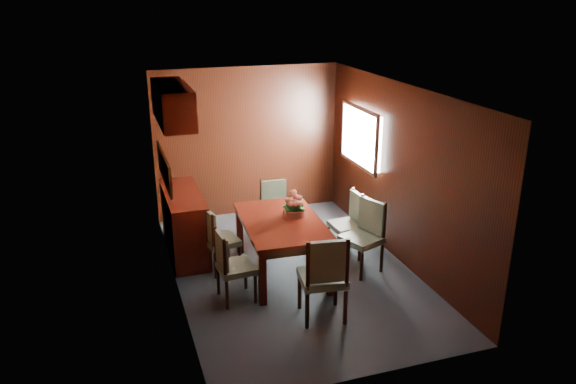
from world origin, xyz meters
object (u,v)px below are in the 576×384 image
object	(u,v)px
dining_table	(282,228)
chair_head	(324,274)
chair_left_near	(230,262)
flower_centerpiece	(294,205)
sideboard	(185,223)
chair_right_near	(366,231)

from	to	relation	value
dining_table	chair_head	size ratio (longest dim) A/B	1.55
chair_left_near	flower_centerpiece	size ratio (longest dim) A/B	2.88
dining_table	sideboard	bearing A→B (deg)	142.07
sideboard	chair_head	xyz separation A→B (m)	(1.21, -2.20, 0.13)
dining_table	chair_right_near	world-z (taller)	chair_right_near
chair_left_near	flower_centerpiece	world-z (taller)	flower_centerpiece
chair_left_near	flower_centerpiece	bearing A→B (deg)	116.43
sideboard	flower_centerpiece	world-z (taller)	flower_centerpiece
sideboard	chair_left_near	bearing A→B (deg)	-77.40
sideboard	dining_table	distance (m)	1.49
dining_table	flower_centerpiece	xyz separation A→B (m)	(0.20, 0.11, 0.25)
dining_table	chair_left_near	bearing A→B (deg)	-145.68
sideboard	flower_centerpiece	xyz separation A→B (m)	(1.31, -0.86, 0.43)
sideboard	flower_centerpiece	distance (m)	1.63
chair_head	flower_centerpiece	bearing A→B (deg)	93.38
chair_right_near	dining_table	bearing A→B (deg)	55.59
chair_head	flower_centerpiece	world-z (taller)	same
sideboard	chair_right_near	size ratio (longest dim) A/B	1.44
sideboard	chair_right_near	bearing A→B (deg)	-29.28
chair_left_near	chair_right_near	xyz separation A→B (m)	(1.86, 0.23, 0.04)
dining_table	flower_centerpiece	world-z (taller)	flower_centerpiece
sideboard	chair_head	distance (m)	2.51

